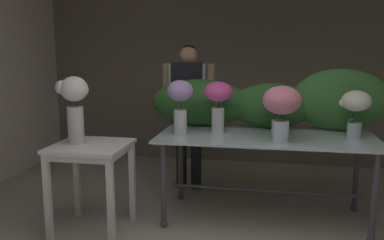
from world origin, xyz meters
The scene contains 12 objects.
ground_plane centered at (0.00, 1.81, 0.00)m, with size 7.95×7.95×0.00m, color #9E9384.
wall_back centered at (0.00, 3.61, 1.43)m, with size 5.80×0.12×2.87m, color #706656.
display_table_glass centered at (0.26, 1.60, 0.69)m, with size 1.95×0.91×0.81m.
side_table_white centered at (-1.21, 1.09, 0.66)m, with size 0.63×0.61×0.78m.
florist centered at (-0.60, 2.33, 0.99)m, with size 0.58×0.24×1.61m.
foliage_backdrop centered at (0.28, 1.94, 1.06)m, with size 2.30×0.30×0.59m.
vase_coral_anemones centered at (0.37, 1.62, 1.06)m, with size 0.24×0.24×0.40m.
vase_fuchsia_roses centered at (-0.18, 1.63, 1.12)m, with size 0.27×0.27×0.48m.
vase_rosy_dahlias centered at (0.38, 1.35, 1.12)m, with size 0.32×0.32×0.48m.
vase_ivory_ranunculus centered at (1.02, 1.61, 1.08)m, with size 0.26×0.25×0.42m.
vase_lilac_snapdragons centered at (-0.52, 1.51, 1.12)m, with size 0.24×0.24×0.50m.
vase_white_roses_tall centered at (-1.34, 1.09, 1.12)m, with size 0.27×0.23×0.58m.
Camera 1 is at (0.27, -2.13, 1.60)m, focal length 38.59 mm.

